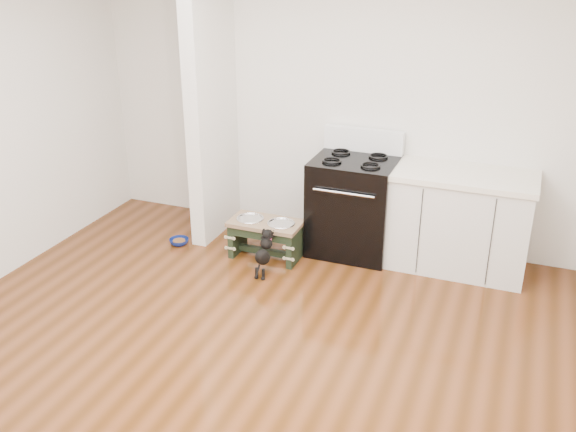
# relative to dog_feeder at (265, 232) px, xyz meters

# --- Properties ---
(ground) EXTENTS (5.00, 5.00, 0.00)m
(ground) POSITION_rel_dog_feeder_xyz_m (0.46, -1.71, -0.26)
(ground) COLOR #46240C
(ground) RESTS_ON ground
(room_shell) EXTENTS (5.00, 5.00, 5.00)m
(room_shell) POSITION_rel_dog_feeder_xyz_m (0.46, -1.71, 1.36)
(room_shell) COLOR silver
(room_shell) RESTS_ON ground
(partition_wall) EXTENTS (0.15, 0.80, 2.70)m
(partition_wall) POSITION_rel_dog_feeder_xyz_m (-0.71, 0.39, 1.09)
(partition_wall) COLOR silver
(partition_wall) RESTS_ON ground
(oven_range) EXTENTS (0.76, 0.69, 1.14)m
(oven_range) POSITION_rel_dog_feeder_xyz_m (0.71, 0.44, 0.22)
(oven_range) COLOR black
(oven_range) RESTS_ON ground
(cabinet_run) EXTENTS (1.24, 0.64, 0.91)m
(cabinet_run) POSITION_rel_dog_feeder_xyz_m (1.69, 0.46, 0.19)
(cabinet_run) COLOR silver
(cabinet_run) RESTS_ON ground
(dog_feeder) EXTENTS (0.67, 0.36, 0.38)m
(dog_feeder) POSITION_rel_dog_feeder_xyz_m (0.00, 0.00, 0.00)
(dog_feeder) COLOR black
(dog_feeder) RESTS_ON ground
(puppy) EXTENTS (0.12, 0.34, 0.41)m
(puppy) POSITION_rel_dog_feeder_xyz_m (0.12, -0.31, -0.04)
(puppy) COLOR black
(puppy) RESTS_ON ground
(floor_bowl) EXTENTS (0.22, 0.22, 0.06)m
(floor_bowl) POSITION_rel_dog_feeder_xyz_m (-0.90, -0.07, -0.23)
(floor_bowl) COLOR navy
(floor_bowl) RESTS_ON ground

